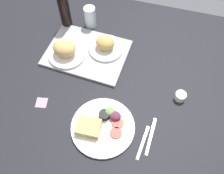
{
  "coord_description": "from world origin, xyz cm",
  "views": [
    {
      "loc": [
        19.15,
        -58.09,
        110.12
      ],
      "look_at": [
        2.0,
        3.0,
        4.0
      ],
      "focal_mm": 38.95,
      "sensor_mm": 36.0,
      "label": 1
    }
  ],
  "objects": [
    {
      "name": "espresso_cup",
      "position": [
        36.58,
        8.3,
        2.0
      ],
      "size": [
        5.6,
        5.6,
        4.0
      ],
      "primitive_type": "cylinder",
      "color": "silver",
      "rests_on": "ground_plane"
    },
    {
      "name": "plate_with_salad",
      "position": [
        2.66,
        -17.44,
        1.63
      ],
      "size": [
        30.54,
        30.54,
        5.4
      ],
      "color": "white",
      "rests_on": "ground_plane"
    },
    {
      "name": "ground_plane",
      "position": [
        0.0,
        0.0,
        -1.5
      ],
      "size": [
        190.0,
        150.0,
        3.0
      ],
      "primitive_type": "cube",
      "color": "black"
    },
    {
      "name": "sticky_note",
      "position": [
        -30.71,
        -13.34,
        0.06
      ],
      "size": [
        6.58,
        6.58,
        0.12
      ],
      "primitive_type": "cube",
      "rotation": [
        0.0,
        0.0,
        0.2
      ],
      "color": "pink",
      "rests_on": "ground_plane"
    },
    {
      "name": "soda_bottle",
      "position": [
        -37.53,
        41.24,
        11.73
      ],
      "size": [
        6.4,
        6.4,
        23.46
      ],
      "primitive_type": "cylinder",
      "color": "black",
      "rests_on": "ground_plane"
    },
    {
      "name": "knife",
      "position": [
        26.3,
        -15.84,
        0.25
      ],
      "size": [
        2.17,
        19.04,
        0.5
      ],
      "primitive_type": "cube",
      "rotation": [
        0.0,
        0.0,
        1.53
      ],
      "color": "#B7B7BC",
      "rests_on": "ground_plane"
    },
    {
      "name": "bread_plate_far",
      "position": [
        -8.8,
        28.05,
        4.72
      ],
      "size": [
        19.82,
        19.82,
        8.63
      ],
      "color": "white",
      "rests_on": "serving_tray"
    },
    {
      "name": "fork",
      "position": [
        23.3,
        -19.84,
        0.25
      ],
      "size": [
        3.18,
        17.05,
        0.5
      ],
      "primitive_type": "cube",
      "rotation": [
        0.0,
        0.0,
        1.47
      ],
      "color": "#B7B7BC",
      "rests_on": "ground_plane"
    },
    {
      "name": "drinking_glass",
      "position": [
        -23.4,
        44.82,
        6.8
      ],
      "size": [
        6.9,
        6.9,
        13.6
      ],
      "primitive_type": "cylinder",
      "color": "silver",
      "rests_on": "ground_plane"
    },
    {
      "name": "serving_tray",
      "position": [
        -18.58,
        23.0,
        0.8
      ],
      "size": [
        46.88,
        35.61,
        1.6
      ],
      "primitive_type": "cube",
      "rotation": [
        0.0,
        0.0,
        -0.06
      ],
      "color": "#9EA0A3",
      "rests_on": "ground_plane"
    },
    {
      "name": "bread_plate_near",
      "position": [
        -29.02,
        17.92,
        5.59
      ],
      "size": [
        20.96,
        20.96,
        10.01
      ],
      "color": "white",
      "rests_on": "serving_tray"
    }
  ]
}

